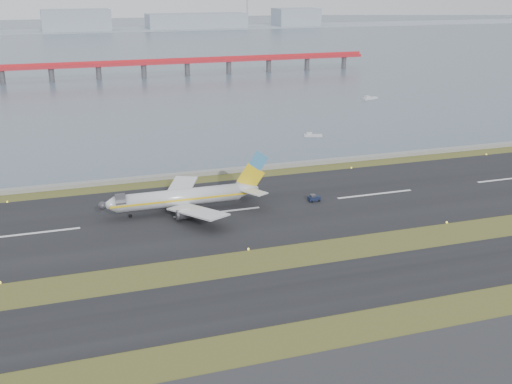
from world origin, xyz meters
TOP-DOWN VIEW (x-y plane):
  - ground at (0.00, 0.00)m, footprint 1000.00×1000.00m
  - taxiway_strip at (0.00, -12.00)m, footprint 1000.00×18.00m
  - runway_strip at (0.00, 30.00)m, footprint 1000.00×45.00m
  - seawall at (0.00, 60.00)m, footprint 1000.00×2.50m
  - bay_water at (0.00, 460.00)m, footprint 1400.00×800.00m
  - red_pier at (20.00, 250.00)m, footprint 260.00×5.00m
  - far_shoreline at (13.62, 620.00)m, footprint 1400.00×80.00m
  - airliner at (-6.52, 32.96)m, footprint 38.52×32.89m
  - pushback_tug at (23.71, 29.99)m, footprint 2.79×1.69m
  - workboat_near at (50.31, 91.57)m, footprint 6.33×3.86m
  - workboat_far at (102.87, 149.12)m, footprint 7.74×3.98m

SIDE VIEW (x-z plane):
  - ground at x=0.00m, z-range 0.00..0.00m
  - bay_water at x=0.00m, z-range -0.65..0.65m
  - taxiway_strip at x=0.00m, z-range 0.00..0.10m
  - runway_strip at x=0.00m, z-range 0.00..0.10m
  - workboat_near at x=50.31m, z-range -0.27..1.20m
  - seawall at x=0.00m, z-range 0.00..1.00m
  - workboat_far at x=102.87m, z-range -0.33..1.47m
  - pushback_tug at x=23.71m, z-range -0.03..1.74m
  - airliner at x=-6.52m, z-range -2.94..9.86m
  - far_shoreline at x=13.62m, z-range -24.18..36.32m
  - red_pier at x=20.00m, z-range 2.18..12.38m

